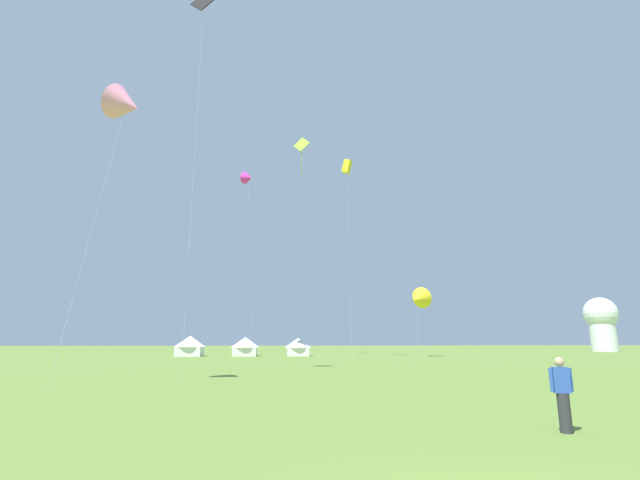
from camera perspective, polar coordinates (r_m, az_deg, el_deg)
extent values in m
cube|color=#99DB2D|center=(70.83, -2.32, 11.86)|extent=(2.43, 1.31, 2.60)
cylinder|color=olive|center=(69.72, -2.34, 9.76)|extent=(0.08, 0.08, 4.25)
cylinder|color=#B2B2B7|center=(65.61, -1.71, -0.57)|extent=(1.65, 0.77, 31.30)
cone|color=#E02DA3|center=(59.74, -8.99, 7.69)|extent=(2.18, 2.18, 1.74)
cylinder|color=#B2B2B7|center=(56.21, -8.73, -2.95)|extent=(1.37, 1.26, 22.57)
cone|color=yellow|center=(64.14, 12.16, -7.24)|extent=(4.20, 4.21, 3.38)
cylinder|color=#B2B2B7|center=(62.67, 12.16, -10.64)|extent=(1.07, 2.34, 7.68)
cube|color=yellow|center=(63.95, 3.40, 9.17)|extent=(1.58, 1.44, 1.95)
cylinder|color=#A79518|center=(63.49, 3.41, 8.10)|extent=(0.06, 0.06, 1.57)
cylinder|color=#B2B2B7|center=(59.62, 3.69, -2.09)|extent=(0.08, 1.65, 25.69)
cube|color=black|center=(37.33, -14.34, 27.00)|extent=(2.04, 0.87, 2.10)
cylinder|color=#B2B2B7|center=(30.07, -15.50, 8.83)|extent=(0.48, 1.74, 25.63)
cone|color=pink|center=(26.92, -23.08, 15.27)|extent=(2.60, 2.39, 2.30)
cylinder|color=#B2B2B7|center=(24.26, -26.75, 0.72)|extent=(1.61, 1.31, 14.21)
cylinder|color=#2D2D33|center=(12.92, 28.27, -18.51)|extent=(0.28, 0.28, 0.90)
cube|color=#2D51AD|center=(12.85, 27.92, -15.21)|extent=(0.41, 0.32, 0.60)
sphere|color=tan|center=(12.82, 27.72, -13.34)|extent=(0.22, 0.22, 0.22)
cylinder|color=#2D51AD|center=(12.72, 26.97, -15.34)|extent=(0.09, 0.09, 0.55)
cylinder|color=#2D51AD|center=(12.97, 28.85, -15.07)|extent=(0.09, 0.09, 0.55)
cube|color=white|center=(67.65, -16.00, -13.26)|extent=(3.43, 3.43, 1.29)
cone|color=white|center=(67.64, -15.93, -12.09)|extent=(4.28, 4.28, 1.50)
cube|color=white|center=(66.62, -9.36, -13.62)|extent=(3.22, 3.22, 1.21)
cone|color=white|center=(66.61, -9.32, -12.50)|extent=(4.03, 4.03, 1.41)
cube|color=white|center=(66.46, -2.78, -13.80)|extent=(3.06, 3.06, 1.15)
cone|color=white|center=(66.44, -2.77, -12.73)|extent=(3.82, 3.82, 1.34)
cylinder|color=white|center=(110.10, 31.93, -10.17)|extent=(4.80, 4.80, 6.00)
sphere|color=white|center=(110.24, 31.66, -7.80)|extent=(6.40, 6.40, 6.40)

